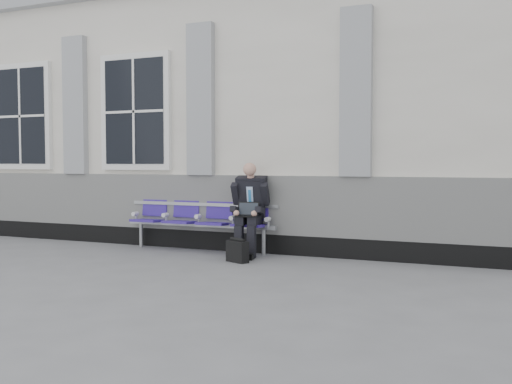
% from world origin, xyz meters
% --- Properties ---
extents(ground, '(70.00, 70.00, 0.00)m').
position_xyz_m(ground, '(0.00, 0.00, 0.00)').
color(ground, slate).
rests_on(ground, ground).
extents(station_building, '(14.40, 4.40, 4.49)m').
position_xyz_m(station_building, '(-0.02, 3.47, 2.22)').
color(station_building, silver).
rests_on(station_building, ground).
extents(bench, '(2.60, 0.47, 0.91)m').
position_xyz_m(bench, '(1.64, 1.32, 0.55)').
color(bench, '#9EA0A3').
rests_on(bench, ground).
extents(businessman, '(0.59, 0.79, 1.40)m').
position_xyz_m(businessman, '(2.56, 1.19, 0.76)').
color(businessman, black).
rests_on(businessman, ground).
extents(briefcase, '(0.36, 0.26, 0.35)m').
position_xyz_m(briefcase, '(2.63, 0.58, 0.16)').
color(briefcase, black).
rests_on(briefcase, ground).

